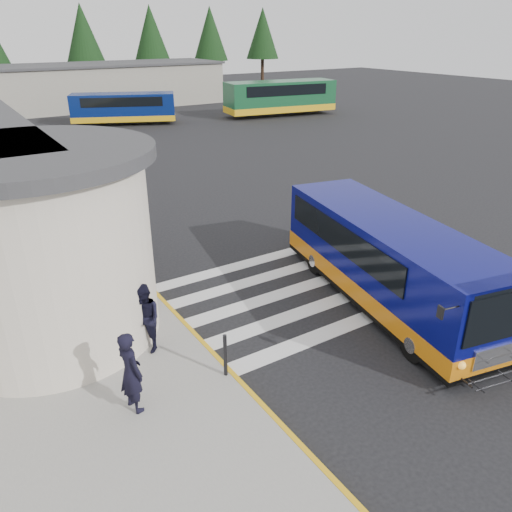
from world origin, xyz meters
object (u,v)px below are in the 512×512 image
pedestrian_a (131,372)px  bollard (225,355)px  far_bus_a (124,107)px  transit_bus (388,264)px  far_bus_b (280,96)px  pedestrian_b (145,319)px

pedestrian_a → bollard: bearing=-105.0°
far_bus_a → transit_bus: bearing=-163.1°
bollard → pedestrian_a: bearing=177.9°
transit_bus → far_bus_a: size_ratio=1.07×
far_bus_a → far_bus_b: far_bus_b is taller
pedestrian_a → far_bus_b: (25.33, 30.65, 0.64)m
pedestrian_b → bollard: size_ratio=1.66×
far_bus_a → far_bus_b: size_ratio=0.82×
pedestrian_a → far_bus_b: 39.76m
pedestrian_a → bollard: 2.17m
pedestrian_a → far_bus_a: bearing=-31.8°
pedestrian_a → far_bus_a: size_ratio=0.21×
transit_bus → bollard: 5.82m
pedestrian_b → bollard: 2.24m
transit_bus → far_bus_b: size_ratio=0.87×
pedestrian_a → pedestrian_b: (1.00, 1.82, -0.03)m
transit_bus → pedestrian_b: size_ratio=5.20×
transit_bus → bollard: size_ratio=8.62×
pedestrian_b → far_bus_b: (24.32, 28.82, 0.68)m
pedestrian_a → far_bus_b: far_bus_b is taller
transit_bus → far_bus_a: transit_bus is taller
pedestrian_a → pedestrian_b: bearing=-41.7°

